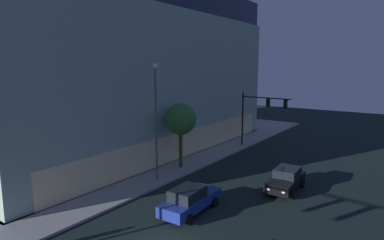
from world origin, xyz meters
name	(u,v)px	position (x,y,z in m)	size (l,w,h in m)	color
modern_building	(106,71)	(14.13, 20.06, 8.45)	(34.14, 22.41, 17.04)	#4C4C51
traffic_light_far_corner	(260,109)	(21.98, 4.68, 4.38)	(0.54, 5.58, 5.91)	black
street_lamp_sidewalk	(156,109)	(7.79, 7.00, 5.71)	(0.44, 0.44, 9.00)	#5D5D5D
sidewalk_tree	(180,120)	(11.38, 7.39, 4.38)	(2.74, 2.74, 5.64)	#4D401E
car_blue	(190,200)	(4.74, 1.61, 0.81)	(4.78, 2.09, 1.64)	navy
car_black	(286,179)	(11.78, -1.93, 0.80)	(4.40, 2.10, 1.59)	black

